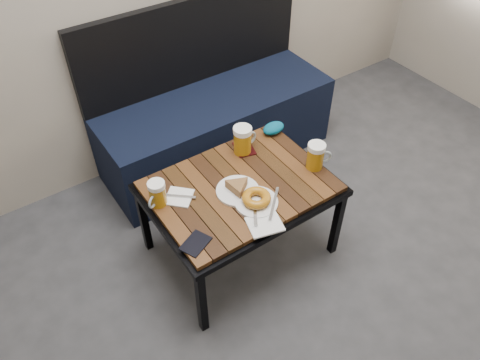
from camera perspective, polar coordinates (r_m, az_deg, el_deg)
bench at (r=2.85m, az=-3.15°, el=7.24°), size 1.40×0.50×0.95m
cafe_table at (r=2.17m, az=0.00°, el=-1.37°), size 0.84×0.62×0.47m
beer_mug_left at (r=2.04m, az=-10.06°, el=-1.65°), size 0.12×0.10×0.12m
beer_mug_centre at (r=2.27m, az=0.36°, el=4.92°), size 0.14×0.10×0.15m
beer_mug_right at (r=2.21m, az=9.26°, el=2.93°), size 0.13×0.11×0.13m
plate_pie at (r=2.09m, az=-0.29°, el=-1.03°), size 0.20×0.20×0.06m
plate_bagel at (r=2.04m, az=2.02°, el=-2.43°), size 0.23×0.22×0.05m
napkin_left at (r=2.10m, az=-7.43°, el=-2.06°), size 0.16×0.16×0.01m
napkin_right at (r=1.97m, az=3.03°, el=-5.41°), size 0.17×0.15×0.01m
passport_navy at (r=1.92m, az=-5.43°, el=-7.71°), size 0.14×0.13×0.01m
passport_burgundy at (r=2.33m, az=0.51°, el=3.87°), size 0.12×0.14×0.01m
knit_pouch at (r=2.42m, az=4.10°, el=6.33°), size 0.13×0.09×0.05m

